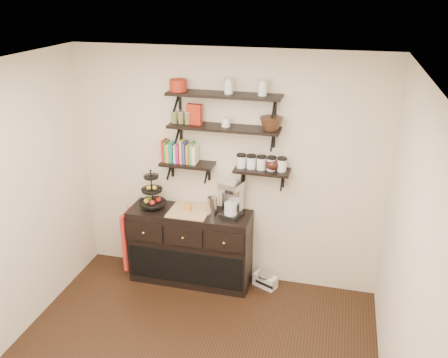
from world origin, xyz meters
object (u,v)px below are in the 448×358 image
fruit_stand (152,195)px  radio (265,280)px  sideboard (191,246)px  coffee_maker (232,199)px

fruit_stand → radio: 1.64m
sideboard → coffee_maker: size_ratio=3.38×
sideboard → fruit_stand: fruit_stand is taller
fruit_stand → coffee_maker: bearing=1.6°
coffee_maker → radio: (0.40, 0.04, -1.02)m
sideboard → radio: (0.88, 0.07, -0.37)m
sideboard → radio: 0.96m
fruit_stand → sideboard: bearing=-0.4°
coffee_maker → radio: 1.09m
coffee_maker → radio: coffee_maker is taller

